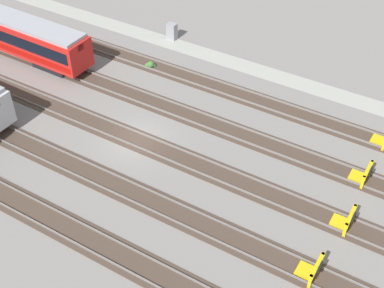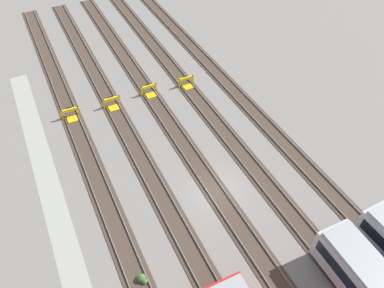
{
  "view_description": "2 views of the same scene",
  "coord_description": "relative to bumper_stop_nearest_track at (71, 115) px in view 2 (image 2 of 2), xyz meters",
  "views": [
    {
      "loc": [
        -19.47,
        24.2,
        26.08
      ],
      "look_at": [
        -4.88,
        -0.0,
        1.8
      ],
      "focal_mm": 50.0,
      "sensor_mm": 36.0,
      "label": 1
    },
    {
      "loc": [
        17.97,
        -11.25,
        27.02
      ],
      "look_at": [
        -4.88,
        -0.0,
        1.8
      ],
      "focal_mm": 35.0,
      "sensor_mm": 36.0,
      "label": 2
    }
  ],
  "objects": [
    {
      "name": "service_walkway",
      "position": [
        16.01,
        -4.18,
        -0.51
      ],
      "size": [
        54.0,
        2.0,
        0.01
      ],
      "primitive_type": "cube",
      "color": "#9E9E93",
      "rests_on": "ground"
    },
    {
      "name": "ground_plane",
      "position": [
        16.01,
        9.31,
        -0.51
      ],
      "size": [
        400.0,
        400.0,
        0.0
      ],
      "primitive_type": "plane",
      "color": "gray"
    },
    {
      "name": "rail_track_near_inner",
      "position": [
        16.01,
        4.66,
        -0.47
      ],
      "size": [
        90.0,
        2.24,
        0.21
      ],
      "color": "#47382D",
      "rests_on": "ground"
    },
    {
      "name": "rail_track_nearest",
      "position": [
        16.01,
        0.0,
        -0.47
      ],
      "size": [
        90.0,
        2.23,
        0.21
      ],
      "color": "#47382D",
      "rests_on": "ground"
    },
    {
      "name": "bumper_stop_middle_track",
      "position": [
        -0.2,
        9.32,
        0.0
      ],
      "size": [
        1.36,
        2.0,
        1.22
      ],
      "color": "gold",
      "rests_on": "ground"
    },
    {
      "name": "rail_track_far_inner",
      "position": [
        16.01,
        13.96,
        -0.47
      ],
      "size": [
        90.0,
        2.23,
        0.21
      ],
      "color": "#47382D",
      "rests_on": "ground"
    },
    {
      "name": "bumper_stop_far_inner_track",
      "position": [
        0.23,
        13.96,
        0.0
      ],
      "size": [
        1.35,
        2.0,
        1.22
      ],
      "color": "gold",
      "rests_on": "ground"
    },
    {
      "name": "rail_track_farthest",
      "position": [
        16.01,
        18.62,
        -0.47
      ],
      "size": [
        90.0,
        2.23,
        0.21
      ],
      "color": "#47382D",
      "rests_on": "ground"
    },
    {
      "name": "bumper_stop_nearest_track",
      "position": [
        0.0,
        0.0,
        0.0
      ],
      "size": [
        1.35,
        2.0,
        1.22
      ],
      "color": "gold",
      "rests_on": "ground"
    },
    {
      "name": "bumper_stop_near_inner_track",
      "position": [
        0.14,
        4.66,
        0.0
      ],
      "size": [
        1.34,
        2.0,
        1.22
      ],
      "color": "gold",
      "rests_on": "ground"
    },
    {
      "name": "weed_clump",
      "position": [
        20.89,
        0.34,
        -0.27
      ],
      "size": [
        0.92,
        0.7,
        0.64
      ],
      "color": "#427033",
      "rests_on": "ground"
    },
    {
      "name": "rail_track_middle",
      "position": [
        16.01,
        9.31,
        -0.47
      ],
      "size": [
        90.0,
        2.24,
        0.21
      ],
      "color": "#47382D",
      "rests_on": "ground"
    }
  ]
}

